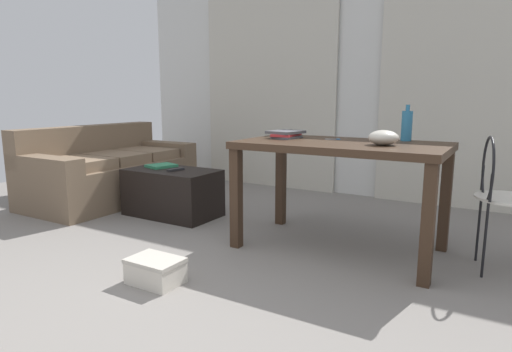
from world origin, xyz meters
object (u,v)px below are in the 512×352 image
at_px(bowl, 383,138).
at_px(tv_remote_primary, 176,170).
at_px(bottle_near, 407,125).
at_px(coffee_table, 173,193).
at_px(book_stack, 286,134).
at_px(wire_chair, 500,188).
at_px(magazine, 161,166).
at_px(couch, 109,172).
at_px(shoebox, 156,271).
at_px(craft_table, 341,157).
at_px(scissors, 335,139).

height_order(bowl, tv_remote_primary, bowl).
bearing_deg(bottle_near, coffee_table, -173.01).
relative_size(bottle_near, book_stack, 0.91).
relative_size(wire_chair, bottle_near, 3.33).
bearing_deg(book_stack, tv_remote_primary, -179.33).
bearing_deg(book_stack, magazine, 177.04).
bearing_deg(bowl, couch, 174.80).
relative_size(couch, shoebox, 5.55).
distance_m(bowl, magazine, 2.15).
xyz_separation_m(book_stack, shoebox, (-0.25, -1.17, -0.72)).
bearing_deg(couch, tv_remote_primary, -8.62).
bearing_deg(magazine, book_stack, 13.31).
xyz_separation_m(craft_table, shoebox, (-0.71, -1.11, -0.59)).
relative_size(bowl, magazine, 0.78).
height_order(tv_remote_primary, shoebox, tv_remote_primary).
relative_size(coffee_table, bottle_near, 3.31).
bearing_deg(magazine, tv_remote_primary, -2.11).
distance_m(wire_chair, bottle_near, 0.73).
bearing_deg(book_stack, bowl, -8.75).
distance_m(magazine, shoebox, 1.70).
bearing_deg(shoebox, craft_table, 57.54).
height_order(bottle_near, shoebox, bottle_near).
bearing_deg(scissors, book_stack, -165.99).
height_order(bottle_near, magazine, bottle_near).
distance_m(couch, coffee_table, 1.02).
bearing_deg(shoebox, couch, 145.45).
xyz_separation_m(tv_remote_primary, shoebox, (0.85, -1.16, -0.36)).
height_order(bottle_near, scissors, bottle_near).
relative_size(bottle_near, magazine, 1.03).
distance_m(wire_chair, scissors, 1.11).
bearing_deg(craft_table, tv_remote_primary, 178.12).
bearing_deg(coffee_table, bowl, -3.70).
height_order(craft_table, tv_remote_primary, craft_table).
bearing_deg(magazine, scissors, 16.89).
bearing_deg(tv_remote_primary, bowl, 7.24).
bearing_deg(couch, bottle_near, 1.94).
bearing_deg(book_stack, scissors, 14.01).
distance_m(craft_table, shoebox, 1.44).
height_order(bowl, magazine, bowl).
bearing_deg(coffee_table, tv_remote_primary, -17.54).
xyz_separation_m(wire_chair, bottle_near, (-0.61, 0.20, 0.35)).
height_order(magazine, shoebox, magazine).
relative_size(craft_table, shoebox, 4.46).
bearing_deg(couch, craft_table, -4.64).
bearing_deg(wire_chair, magazine, 179.63).
xyz_separation_m(bowl, magazine, (-2.10, 0.19, -0.38)).
relative_size(couch, bowl, 9.11).
bearing_deg(bottle_near, book_stack, -163.01).
bearing_deg(shoebox, scissors, 64.61).
xyz_separation_m(coffee_table, bottle_near, (1.98, 0.24, 0.66)).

